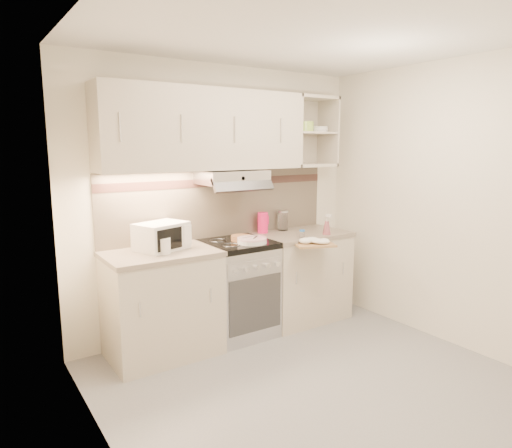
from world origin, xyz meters
The scene contains 17 objects.
ground centered at (0.00, 0.00, 0.00)m, with size 3.00×3.00×0.00m, color gray.
room_shell centered at (0.00, 0.37, 1.63)m, with size 3.04×2.84×2.52m.
base_cabinet_left centered at (-0.75, 1.10, 0.43)m, with size 0.90×0.60×0.86m, color beige.
worktop_left centered at (-0.75, 1.10, 0.88)m, with size 0.92×0.62×0.04m, color gray.
base_cabinet_right centered at (0.75, 1.10, 0.43)m, with size 0.90×0.60×0.86m, color beige.
worktop_right centered at (0.75, 1.10, 0.88)m, with size 0.92×0.62×0.04m, color gray.
electric_range centered at (0.00, 1.10, 0.45)m, with size 0.60×0.60×0.90m.
microwave centered at (-0.71, 1.17, 1.01)m, with size 0.48×0.42×0.23m.
watering_can centered at (-0.75, 1.02, 0.97)m, with size 0.23×0.14×0.20m.
plate_stack centered at (0.06, 0.95, 0.93)m, with size 0.27×0.27×0.06m.
bread_loaf centered at (0.04, 1.11, 0.92)m, with size 0.19×0.19×0.05m, color #925F37.
pink_pitcher centered at (0.42, 1.30, 1.00)m, with size 0.11×0.10×0.21m.
glass_jar centered at (0.67, 1.30, 1.00)m, with size 0.11×0.11×0.21m.
spice_jar centered at (0.59, 0.89, 0.94)m, with size 0.05×0.05×0.08m.
spray_bottle centered at (0.89, 0.88, 0.98)m, with size 0.08×0.08×0.22m.
cutting_board centered at (0.59, 0.73, 0.87)m, with size 0.35×0.32×0.02m, color tan.
dish_towel centered at (0.58, 0.70, 0.91)m, with size 0.24×0.20×0.06m, color silver, non-canonical shape.
Camera 1 is at (-2.14, -2.39, 1.77)m, focal length 32.00 mm.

